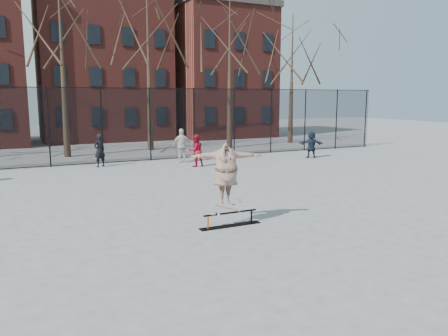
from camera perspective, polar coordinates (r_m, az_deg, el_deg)
name	(u,v)px	position (r m, az deg, el deg)	size (l,w,h in m)	color
ground	(244,223)	(12.29, 2.63, -7.15)	(100.00, 100.00, 0.00)	slate
skate_rail	(230,220)	(11.94, 0.83, -6.87)	(1.79, 0.27, 0.39)	black
skateboard	(226,211)	(11.81, 0.27, -5.59)	(0.85, 0.20, 0.10)	#A07840
skater	(226,179)	(11.62, 0.27, -1.46)	(2.00, 0.54, 1.63)	#563484
bystander_black	(100,150)	(22.81, -15.94, 2.23)	(0.61, 0.40, 1.67)	black
bystander_red	(196,151)	(22.05, -3.67, 2.28)	(0.79, 0.62, 1.63)	maroon
bystander_white	(182,146)	(23.52, -5.51, 2.93)	(1.07, 0.44, 1.82)	beige
bystander_navy	(311,145)	(25.72, 11.34, 3.01)	(1.43, 0.45, 1.54)	black
fence	(128,124)	(24.06, -12.42, 5.63)	(34.03, 0.07, 4.00)	black
tree_row	(104,32)	(28.29, -15.38, 16.79)	(33.66, 7.46, 10.67)	black
rowhouses	(96,64)	(36.99, -16.41, 12.86)	(29.00, 7.00, 13.00)	#5D221E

